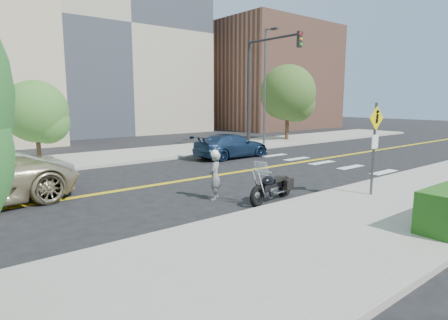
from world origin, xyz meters
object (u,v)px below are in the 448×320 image
motorcycle (272,180)px  parked_car_silver (19,169)px  motorcyclist (215,175)px  pedestrian_sign (375,140)px  parked_car_blue (232,146)px

motorcycle → parked_car_silver: bearing=116.2°
motorcyclist → motorcycle: 1.86m
pedestrian_sign → parked_car_blue: size_ratio=0.64×
motorcyclist → parked_car_blue: size_ratio=0.35×
pedestrian_sign → motorcyclist: (-4.05, 3.19, -1.14)m
parked_car_silver → parked_car_blue: size_ratio=0.83×
motorcycle → parked_car_blue: (5.00, 7.97, -0.00)m
motorcyclist → parked_car_silver: 7.77m
pedestrian_sign → motorcycle: size_ratio=1.33×
pedestrian_sign → parked_car_silver: 12.87m
pedestrian_sign → motorcyclist: 5.28m
parked_car_silver → parked_car_blue: (10.89, 0.40, 0.04)m
parked_car_silver → parked_car_blue: bearing=-91.3°
parked_car_blue → pedestrian_sign: bearing=165.8°
pedestrian_sign → motorcycle: bearing=145.0°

